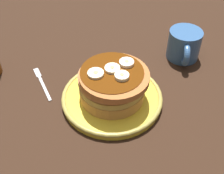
{
  "coord_description": "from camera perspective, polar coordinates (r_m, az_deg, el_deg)",
  "views": [
    {
      "loc": [
        47.57,
        4.42,
        49.74
      ],
      "look_at": [
        0.0,
        0.0,
        4.45
      ],
      "focal_mm": 46.85,
      "sensor_mm": 36.0,
      "label": 1
    }
  ],
  "objects": [
    {
      "name": "ground_plane",
      "position": [
        0.7,
        0.0,
        -3.53
      ],
      "size": [
        140.0,
        140.0,
        3.0
      ],
      "primitive_type": "cube",
      "color": "black"
    },
    {
      "name": "banana_slice_3",
      "position": [
        0.65,
        2.86,
        4.73
      ],
      "size": [
        3.3,
        3.3,
        0.97
      ],
      "color": "#FEE6C6",
      "rests_on": "pancake_stack"
    },
    {
      "name": "plate",
      "position": [
        0.68,
        0.0,
        -2.07
      ],
      "size": [
        23.53,
        23.53,
        1.94
      ],
      "color": "yellow",
      "rests_on": "ground_plane"
    },
    {
      "name": "pancake_stack",
      "position": [
        0.65,
        0.21,
        0.48
      ],
      "size": [
        16.47,
        15.93,
        7.44
      ],
      "color": "#C08140",
      "rests_on": "plate"
    },
    {
      "name": "banana_slice_1",
      "position": [
        0.61,
        1.93,
        2.13
      ],
      "size": [
        3.1,
        3.1,
        1.02
      ],
      "color": "#F3EABF",
      "rests_on": "pancake_stack"
    },
    {
      "name": "banana_slice_0",
      "position": [
        0.63,
        0.07,
        3.6
      ],
      "size": [
        3.38,
        3.38,
        0.85
      ],
      "color": "#F6EAC1",
      "rests_on": "pancake_stack"
    },
    {
      "name": "coffee_mug",
      "position": [
        0.81,
        13.91,
        8.01
      ],
      "size": [
        12.01,
        8.77,
        8.0
      ],
      "color": "#33598C",
      "rests_on": "ground_plane"
    },
    {
      "name": "banana_slice_2",
      "position": [
        0.62,
        -3.2,
        2.62
      ],
      "size": [
        3.54,
        3.54,
        0.81
      ],
      "color": "#F7E5B5",
      "rests_on": "pancake_stack"
    },
    {
      "name": "fork",
      "position": [
        0.76,
        -13.59,
        1.06
      ],
      "size": [
        11.61,
        7.6,
        0.5
      ],
      "color": "silver",
      "rests_on": "ground_plane"
    }
  ]
}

